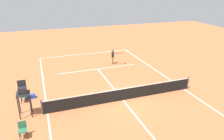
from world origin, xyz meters
TOP-DOWN VIEW (x-y plane):
  - ground_plane at (0.00, 0.00)m, footprint 60.00×60.00m
  - court_lines at (0.00, 0.00)m, footprint 10.79×24.47m
  - tennis_net at (0.00, 0.00)m, footprint 11.39×0.10m
  - player_serving at (-1.99, -7.60)m, footprint 1.15×0.93m
  - tennis_ball at (-1.35, -5.66)m, footprint 0.07×0.07m
  - umpire_chair at (6.64, -0.27)m, footprint 0.80×0.80m
  - courtside_chair_near at (6.74, 1.98)m, footprint 0.44×0.46m
  - courtside_chair_mid at (6.80, -2.21)m, footprint 0.44×0.46m
  - equipment_bag at (6.41, -2.57)m, footprint 0.76×0.32m

SIDE VIEW (x-z plane):
  - ground_plane at x=0.00m, z-range 0.00..0.00m
  - court_lines at x=0.00m, z-range 0.00..0.01m
  - tennis_ball at x=-1.35m, z-range 0.00..0.07m
  - equipment_bag at x=6.41m, z-range 0.00..0.30m
  - tennis_net at x=0.00m, z-range -0.04..1.03m
  - courtside_chair_near at x=6.74m, z-range 0.06..1.01m
  - courtside_chair_mid at x=6.80m, z-range 0.06..1.01m
  - player_serving at x=-1.99m, z-range 0.15..1.76m
  - umpire_chair at x=6.64m, z-range 0.40..2.81m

